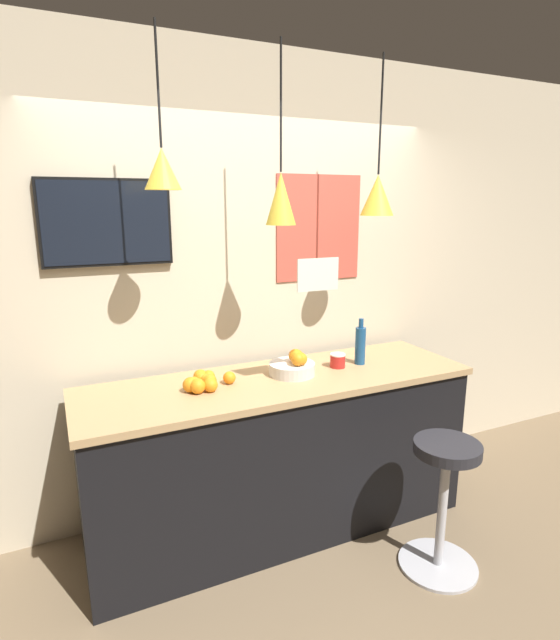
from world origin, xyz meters
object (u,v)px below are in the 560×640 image
Objects in this scene: spread_jar at (338,360)px; mounted_tv at (107,223)px; fruit_bowl at (294,365)px; juice_bottle at (360,345)px; bar_stool at (444,489)px.

mounted_tv reaches higher than spread_jar.
juice_bottle reaches higher than fruit_bowl.
fruit_bowl is 0.31m from spread_jar.
juice_bottle is (-0.07, 0.74, 0.62)m from bar_stool.
spread_jar is (-0.24, 0.74, 0.54)m from bar_stool.
juice_bottle reaches higher than bar_stool.
fruit_bowl is at bearing -179.05° from juice_bottle.
bar_stool is at bearing -36.63° from mounted_tv.
mounted_tv reaches higher than bar_stool.
bar_stool is 2.72× the size of fruit_bowl.
mounted_tv reaches higher than fruit_bowl.
juice_bottle is at bearing -0.00° from spread_jar.
bar_stool is at bearing -72.24° from spread_jar.
bar_stool is 0.97m from juice_bottle.
spread_jar is 1.58m from mounted_tv.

